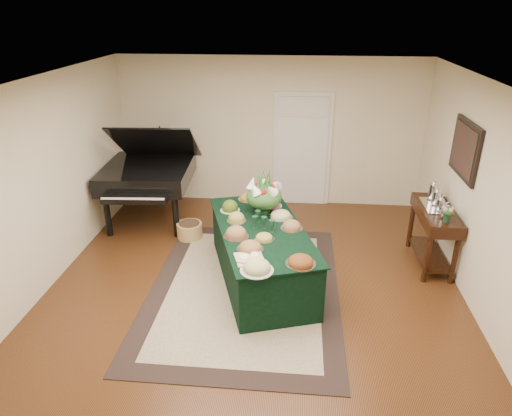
# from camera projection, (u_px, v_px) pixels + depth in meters

# --- Properties ---
(ground) EXTENTS (6.00, 6.00, 0.00)m
(ground) POSITION_uv_depth(u_px,v_px,m) (254.00, 288.00, 6.15)
(ground) COLOR black
(ground) RESTS_ON ground
(area_rug) EXTENTS (2.50, 3.50, 0.01)m
(area_rug) POSITION_uv_depth(u_px,v_px,m) (245.00, 288.00, 6.14)
(area_rug) COLOR black
(area_rug) RESTS_ON ground
(kitchen_doorway) EXTENTS (1.05, 0.07, 2.10)m
(kitchen_doorway) POSITION_uv_depth(u_px,v_px,m) (302.00, 151.00, 8.38)
(kitchen_doorway) COLOR silver
(kitchen_doorway) RESTS_ON ground
(buffet_table) EXTENTS (1.73, 2.51, 0.79)m
(buffet_table) POSITION_uv_depth(u_px,v_px,m) (261.00, 254.00, 6.20)
(buffet_table) COLOR black
(buffet_table) RESTS_ON ground
(food_platters) EXTENTS (1.33, 2.48, 0.12)m
(food_platters) POSITION_uv_depth(u_px,v_px,m) (260.00, 225.00, 6.03)
(food_platters) COLOR silver
(food_platters) RESTS_ON buffet_table
(cutting_board) EXTENTS (0.41, 0.41, 0.10)m
(cutting_board) POSITION_uv_depth(u_px,v_px,m) (249.00, 256.00, 5.30)
(cutting_board) COLOR tan
(cutting_board) RESTS_ON buffet_table
(green_goblets) EXTENTS (0.30, 0.35, 0.18)m
(green_goblets) POSITION_uv_depth(u_px,v_px,m) (262.00, 222.00, 6.01)
(green_goblets) COLOR black
(green_goblets) RESTS_ON buffet_table
(floral_centerpiece) EXTENTS (0.52, 0.52, 0.52)m
(floral_centerpiece) POSITION_uv_depth(u_px,v_px,m) (264.00, 192.00, 6.36)
(floral_centerpiece) COLOR black
(floral_centerpiece) RESTS_ON buffet_table
(grand_piano) EXTENTS (1.62, 1.81, 1.76)m
(grand_piano) POSITION_uv_depth(u_px,v_px,m) (148.00, 173.00, 7.72)
(grand_piano) COLOR black
(grand_piano) RESTS_ON ground
(wicker_basket) EXTENTS (0.41, 0.41, 0.26)m
(wicker_basket) POSITION_uv_depth(u_px,v_px,m) (190.00, 231.00, 7.42)
(wicker_basket) COLOR #AB8445
(wicker_basket) RESTS_ON ground
(mahogany_sideboard) EXTENTS (0.45, 1.19, 0.88)m
(mahogany_sideboard) POSITION_uv_depth(u_px,v_px,m) (435.00, 222.00, 6.47)
(mahogany_sideboard) COLOR black
(mahogany_sideboard) RESTS_ON ground
(tea_service) EXTENTS (0.34, 0.74, 0.30)m
(tea_service) POSITION_uv_depth(u_px,v_px,m) (437.00, 200.00, 6.39)
(tea_service) COLOR silver
(tea_service) RESTS_ON mahogany_sideboard
(pink_bouquet) EXTENTS (0.18, 0.18, 0.23)m
(pink_bouquet) POSITION_uv_depth(u_px,v_px,m) (448.00, 211.00, 5.93)
(pink_bouquet) COLOR black
(pink_bouquet) RESTS_ON mahogany_sideboard
(wall_painting) EXTENTS (0.05, 0.95, 0.75)m
(wall_painting) POSITION_uv_depth(u_px,v_px,m) (465.00, 149.00, 6.01)
(wall_painting) COLOR black
(wall_painting) RESTS_ON ground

